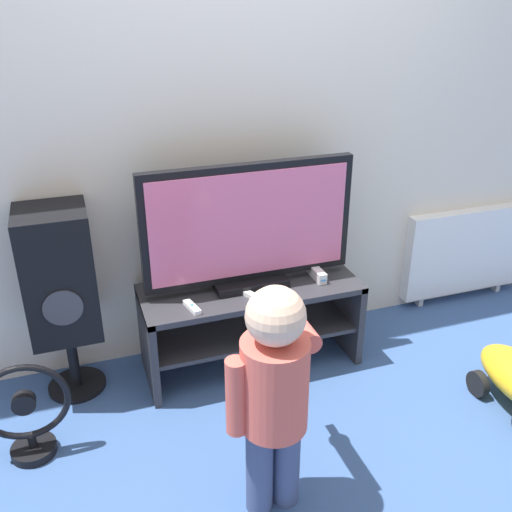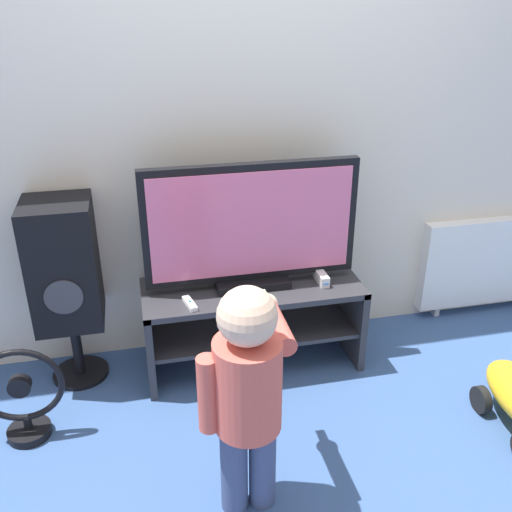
{
  "view_description": "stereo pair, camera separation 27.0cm",
  "coord_description": "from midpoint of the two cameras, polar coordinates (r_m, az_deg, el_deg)",
  "views": [
    {
      "loc": [
        -0.79,
        -2.18,
        1.83
      ],
      "look_at": [
        0.0,
        0.13,
        0.67
      ],
      "focal_mm": 40.0,
      "sensor_mm": 36.0,
      "label": 1
    },
    {
      "loc": [
        -0.53,
        -2.25,
        1.83
      ],
      "look_at": [
        0.0,
        0.13,
        0.67
      ],
      "focal_mm": 40.0,
      "sensor_mm": 36.0,
      "label": 2
    }
  ],
  "objects": [
    {
      "name": "speaker_tower",
      "position": [
        2.8,
        -21.72,
        -2.09
      ],
      "size": [
        0.31,
        0.33,
        0.95
      ],
      "color": "black",
      "rests_on": "ground_plane"
    },
    {
      "name": "remote_primary",
      "position": [
        2.69,
        -9.29,
        -5.16
      ],
      "size": [
        0.06,
        0.13,
        0.03
      ],
      "color": "white",
      "rests_on": "tv_stand"
    },
    {
      "name": "television",
      "position": [
        2.75,
        -3.52,
        2.77
      ],
      "size": [
        1.05,
        0.2,
        0.63
      ],
      "color": "black",
      "rests_on": "tv_stand"
    },
    {
      "name": "floor_fan",
      "position": [
        2.69,
        -24.77,
        -14.34
      ],
      "size": [
        0.37,
        0.19,
        0.46
      ],
      "color": "black",
      "rests_on": "ground_plane"
    },
    {
      "name": "radiator",
      "position": [
        3.73,
        18.32,
        0.42
      ],
      "size": [
        0.84,
        0.08,
        0.6
      ],
      "color": "white",
      "rests_on": "ground_plane"
    },
    {
      "name": "game_console",
      "position": [
        2.93,
        3.45,
        -1.76
      ],
      "size": [
        0.04,
        0.17,
        0.05
      ],
      "color": "white",
      "rests_on": "tv_stand"
    },
    {
      "name": "child",
      "position": [
        2.04,
        -2.06,
        -12.85
      ],
      "size": [
        0.36,
        0.52,
        0.95
      ],
      "color": "#3F4C72",
      "rests_on": "ground_plane"
    },
    {
      "name": "ground_plane",
      "position": [
        2.95,
        -1.86,
        -12.86
      ],
      "size": [
        16.0,
        16.0,
        0.0
      ],
      "primitive_type": "plane",
      "color": "#38568C"
    },
    {
      "name": "wall_back",
      "position": [
        2.85,
        -5.36,
        14.7
      ],
      "size": [
        10.0,
        0.06,
        2.6
      ],
      "color": "silver",
      "rests_on": "ground_plane"
    },
    {
      "name": "remote_secondary",
      "position": [
        2.79,
        -3.87,
        -3.7
      ],
      "size": [
        0.09,
        0.13,
        0.03
      ],
      "color": "white",
      "rests_on": "tv_stand"
    },
    {
      "name": "tv_stand",
      "position": [
        2.94,
        -3.18,
        -5.73
      ],
      "size": [
        1.1,
        0.43,
        0.46
      ],
      "color": "#2D2D33",
      "rests_on": "ground_plane"
    }
  ]
}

